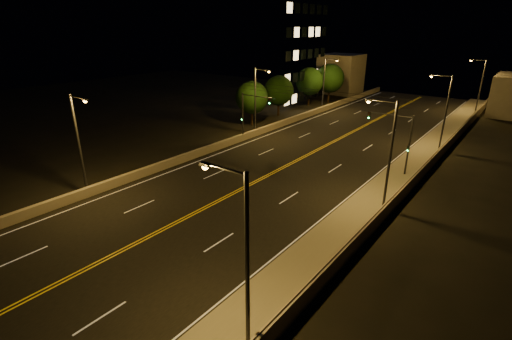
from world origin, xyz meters
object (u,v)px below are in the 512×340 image
Objects in this scene: traffic_signal_left at (249,112)px; tree_1 at (279,91)px; tree_2 at (309,81)px; streetlight_0 at (242,253)px; streetlight_2 at (444,108)px; streetlight_6 at (325,81)px; tree_3 at (330,78)px; streetlight_1 at (387,149)px; streetlight_3 at (480,83)px; tree_0 at (252,98)px; streetlight_4 at (80,139)px; streetlight_5 at (257,97)px; traffic_signal_right at (400,137)px; building_tower at (253,21)px.

tree_1 is (-5.38, 14.68, 0.23)m from traffic_signal_left.
tree_2 reaches higher than traffic_signal_left.
streetlight_2 is at bearing 90.00° from streetlight_0.
streetlight_6 is 7.68m from tree_3.
streetlight_1 is 44.52m from streetlight_3.
streetlight_6 is (-21.43, 11.98, 0.00)m from streetlight_2.
tree_0 is (-25.41, 33.14, -1.06)m from streetlight_0.
streetlight_4 is at bearing 167.89° from streetlight_0.
streetlight_1 is at bearing -28.04° from streetlight_5.
streetlight_1 is 1.00× the size of streetlight_6.
streetlight_0 is 1.21× the size of tree_3.
streetlight_6 is at bearing 61.69° from tree_1.
streetlight_6 is at bearing 92.80° from traffic_signal_left.
traffic_signal_right is at bearing -31.24° from tree_1.
streetlight_4 reaches higher than traffic_signal_right.
streetlight_2 is 38.56m from streetlight_4.
tree_1 is at bearing 92.30° from tree_0.
streetlight_6 is 1.36× the size of tree_1.
traffic_signal_right is at bearing 47.07° from streetlight_4.
building_tower is at bearing 147.07° from traffic_signal_right.
traffic_signal_right is 0.84× the size of tree_3.
tree_2 is (-26.08, -10.92, -0.79)m from streetlight_3.
tree_3 is at bearing 93.08° from streetlight_4.
streetlight_0 is 26.09m from traffic_signal_right.
streetlight_4 is at bearing -110.38° from streetlight_3.
tree_3 is at bearing -164.93° from streetlight_3.
streetlight_1 reaches higher than tree_1.
streetlight_0 is at bearing -63.08° from tree_2.
tree_3 is (1.22, 22.64, 0.54)m from tree_0.
streetlight_6 reaches higher than traffic_signal_left.
streetlight_0 is at bearing -52.00° from traffic_signal_left.
traffic_signal_right is (-1.51, 8.25, -1.27)m from streetlight_1.
streetlight_4 is 44.03m from streetlight_6.
tree_2 is at bearing -113.23° from tree_3.
streetlight_4 is (-21.43, 4.60, 0.00)m from streetlight_0.
streetlight_3 is 1.37× the size of tree_0.
streetlight_2 is at bearing 19.21° from streetlight_5.
tree_1 is at bearing -88.01° from tree_2.
tree_1 is at bearing 138.28° from streetlight_1.
streetlight_6 reaches higher than tree_2.
streetlight_1 is 1.21× the size of tree_3.
streetlight_6 is 0.29× the size of building_tower.
tree_0 reaches higher than traffic_signal_right.
tree_3 is (13.75, 6.17, -10.22)m from building_tower.
streetlight_0 is 0.29× the size of building_tower.
streetlight_3 is at bearing 32.51° from streetlight_6.
tree_2 is 4.81m from tree_3.
tree_1 is at bearing 96.76° from streetlight_4.
traffic_signal_left is at bearing -87.20° from streetlight_6.
streetlight_6 is at bearing 75.62° from tree_0.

